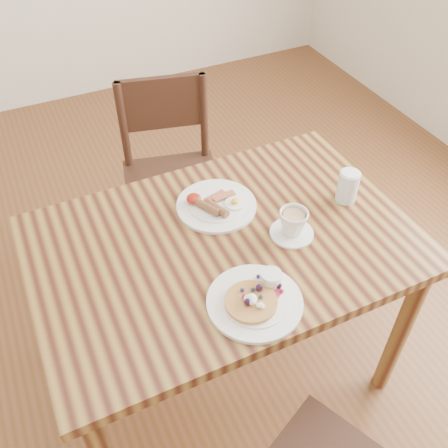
# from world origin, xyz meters

# --- Properties ---
(ground) EXTENTS (5.00, 5.00, 0.00)m
(ground) POSITION_xyz_m (0.00, 0.00, 0.00)
(ground) COLOR brown
(ground) RESTS_ON ground
(dining_table) EXTENTS (1.20, 0.80, 0.75)m
(dining_table) POSITION_xyz_m (0.00, 0.00, 0.65)
(dining_table) COLOR olive
(dining_table) RESTS_ON ground
(chair_far) EXTENTS (0.51, 0.51, 0.88)m
(chair_far) POSITION_xyz_m (0.08, 0.72, 0.49)
(chair_far) COLOR #331912
(chair_far) RESTS_ON ground
(pancake_plate) EXTENTS (0.27, 0.27, 0.06)m
(pancake_plate) POSITION_xyz_m (-0.02, -0.26, 0.76)
(pancake_plate) COLOR white
(pancake_plate) RESTS_ON dining_table
(breakfast_plate) EXTENTS (0.27, 0.27, 0.04)m
(breakfast_plate) POSITION_xyz_m (0.04, 0.15, 0.76)
(breakfast_plate) COLOR white
(breakfast_plate) RESTS_ON dining_table
(teacup_saucer) EXTENTS (0.14, 0.14, 0.09)m
(teacup_saucer) POSITION_xyz_m (0.21, -0.07, 0.79)
(teacup_saucer) COLOR white
(teacup_saucer) RESTS_ON dining_table
(water_glass) EXTENTS (0.07, 0.07, 0.11)m
(water_glass) POSITION_xyz_m (0.46, -0.00, 0.81)
(water_glass) COLOR silver
(water_glass) RESTS_ON dining_table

